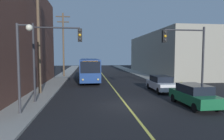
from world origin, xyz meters
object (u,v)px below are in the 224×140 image
Objects in this scene: parked_car_green at (194,95)px; traffic_signal_left_corner at (54,48)px; city_bus at (89,68)px; parked_car_white at (161,83)px; utility_pole_near at (38,25)px; traffic_signal_right_corner at (186,49)px; fire_hydrant at (181,86)px; street_lamp_left at (22,55)px; utility_pole_mid at (63,42)px.

traffic_signal_left_corner reaches higher than parked_car_green.
city_bus is 2.03× the size of traffic_signal_left_corner.
parked_car_green is 6.05m from parked_car_white.
parked_car_white is 13.37m from utility_pole_near.
parked_car_white is 0.73× the size of traffic_signal_right_corner.
traffic_signal_right_corner reaches higher than parked_car_white.
parked_car_green is at bearing -12.59° from traffic_signal_left_corner.
traffic_signal_right_corner is at bearing 76.02° from parked_car_green.
parked_car_white is 11.30m from traffic_signal_left_corner.
parked_car_white reaches higher than fire_hydrant.
street_lamp_left is (-12.24, -3.11, -0.56)m from traffic_signal_right_corner.
utility_pole_near is 13.50m from traffic_signal_right_corner.
parked_car_white is at bearing 30.55° from street_lamp_left.
fire_hydrant is (9.51, -9.68, -1.23)m from city_bus.
utility_pole_mid is at bearing 90.53° from street_lamp_left.
city_bus is 12.07m from parked_car_white.
utility_pole_near reaches higher than street_lamp_left.
traffic_signal_right_corner reaches higher than parked_car_green.
city_bus reaches higher than fire_hydrant.
fire_hydrant is at bearing 67.88° from traffic_signal_right_corner.
utility_pole_near reaches higher than traffic_signal_left_corner.
city_bus is 11.78m from utility_pole_near.
traffic_signal_right_corner is at bearing -56.51° from utility_pole_mid.
parked_car_white is 0.80× the size of street_lamp_left.
parked_car_green reaches higher than fire_hydrant.
utility_pole_near is (-4.77, -9.68, 4.73)m from city_bus.
parked_car_white is (-0.16, 6.05, 0.00)m from parked_car_green.
parked_car_green is at bearing 3.62° from street_lamp_left.
city_bus is at bearing -51.94° from utility_pole_mid.
city_bus is 16.96m from street_lamp_left.
parked_car_white is 2.20m from fire_hydrant.
traffic_signal_right_corner is at bearing -15.41° from utility_pole_near.
fire_hydrant is at bearing -3.50° from parked_car_white.
traffic_signal_right_corner reaches higher than city_bus.
traffic_signal_left_corner is (-10.23, 2.28, 3.46)m from parked_car_green.
fire_hydrant is at bearing 71.05° from parked_car_green.
parked_car_green is 24.82m from utility_pole_mid.
city_bus is 2.22× the size of street_lamp_left.
parked_car_green is at bearing -108.95° from fire_hydrant.
utility_pole_near is at bearing -179.36° from parked_car_white.
fire_hydrant is at bearing 16.48° from traffic_signal_left_corner.
utility_pole_mid is 12.88× the size of fire_hydrant.
parked_car_green is 1.01× the size of parked_car_white.
utility_pole_near is at bearing 119.05° from traffic_signal_left_corner.
parked_car_green is at bearing -60.77° from utility_pole_mid.
city_bus reaches higher than parked_car_green.
traffic_signal_left_corner is at bearing -85.10° from utility_pole_mid.
city_bus is at bearing 121.40° from traffic_signal_right_corner.
city_bus is 13.82m from traffic_signal_left_corner.
fire_hydrant is (12.26, 3.63, -3.72)m from traffic_signal_left_corner.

